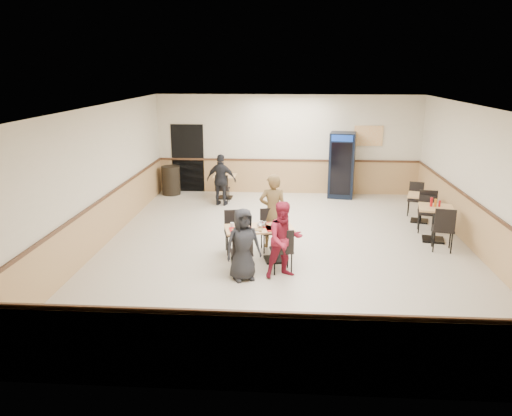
# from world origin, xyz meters

# --- Properties ---
(ground) EXTENTS (10.00, 10.00, 0.00)m
(ground) POSITION_xyz_m (0.00, 0.00, 0.00)
(ground) COLOR beige
(ground) RESTS_ON ground
(room_shell) EXTENTS (10.00, 10.00, 10.00)m
(room_shell) POSITION_xyz_m (1.78, 2.55, 0.58)
(room_shell) COLOR silver
(room_shell) RESTS_ON ground
(main_table) EXTENTS (1.45, 0.95, 0.72)m
(main_table) POSITION_xyz_m (-0.53, -0.79, 0.48)
(main_table) COLOR black
(main_table) RESTS_ON ground
(main_chairs) EXTENTS (1.50, 1.79, 0.91)m
(main_chairs) POSITION_xyz_m (-0.57, -0.81, 0.45)
(main_chairs) COLOR black
(main_chairs) RESTS_ON ground
(diner_woman_left) EXTENTS (0.78, 0.66, 1.35)m
(diner_woman_left) POSITION_xyz_m (-0.77, -1.68, 0.67)
(diner_woman_left) COLOR black
(diner_woman_left) RESTS_ON ground
(diner_woman_right) EXTENTS (0.86, 0.78, 1.44)m
(diner_woman_right) POSITION_xyz_m (-0.02, -1.51, 0.72)
(diner_woman_right) COLOR maroon
(diner_woman_right) RESTS_ON ground
(diner_man_opposite) EXTENTS (0.62, 0.43, 1.61)m
(diner_man_opposite) POSITION_xyz_m (-0.29, 0.09, 0.80)
(diner_man_opposite) COLOR brown
(diner_man_opposite) RESTS_ON ground
(lone_diner) EXTENTS (0.90, 0.50, 1.45)m
(lone_diner) POSITION_xyz_m (-1.85, 3.42, 0.73)
(lone_diner) COLOR black
(lone_diner) RESTS_ON ground
(tabletop_clutter) EXTENTS (1.19, 0.77, 0.12)m
(tabletop_clutter) POSITION_xyz_m (-0.46, -0.83, 0.74)
(tabletop_clutter) COLOR #B90C0E
(tabletop_clutter) RESTS_ON main_table
(side_table_near) EXTENTS (0.87, 0.87, 0.78)m
(side_table_near) POSITION_xyz_m (3.32, 0.73, 0.52)
(side_table_near) COLOR black
(side_table_near) RESTS_ON ground
(side_table_near_chair_south) EXTENTS (0.54, 0.54, 0.99)m
(side_table_near_chair_south) POSITION_xyz_m (3.32, 0.10, 0.50)
(side_table_near_chair_south) COLOR black
(side_table_near_chair_south) RESTS_ON ground
(side_table_near_chair_north) EXTENTS (0.54, 0.54, 0.99)m
(side_table_near_chair_north) POSITION_xyz_m (3.32, 1.35, 0.50)
(side_table_near_chair_north) COLOR black
(side_table_near_chair_north) RESTS_ON ground
(side_table_far) EXTENTS (0.81, 0.81, 0.70)m
(side_table_far) POSITION_xyz_m (3.37, 2.18, 0.47)
(side_table_far) COLOR black
(side_table_far) RESTS_ON ground
(side_table_far_chair_south) EXTENTS (0.51, 0.51, 0.89)m
(side_table_far_chair_south) POSITION_xyz_m (3.37, 1.62, 0.44)
(side_table_far_chair_south) COLOR black
(side_table_far_chair_south) RESTS_ON ground
(side_table_far_chair_north) EXTENTS (0.51, 0.51, 0.89)m
(side_table_far_chair_north) POSITION_xyz_m (3.37, 2.74, 0.44)
(side_table_far_chair_north) COLOR black
(side_table_far_chair_north) RESTS_ON ground
(condiment_caddy) EXTENTS (0.23, 0.06, 0.20)m
(condiment_caddy) POSITION_xyz_m (3.29, 0.78, 0.87)
(condiment_caddy) COLOR #AD0C11
(condiment_caddy) RESTS_ON side_table_near
(back_table) EXTENTS (0.66, 0.66, 0.69)m
(back_table) POSITION_xyz_m (-1.85, 4.20, 0.46)
(back_table) COLOR black
(back_table) RESTS_ON ground
(back_table_chair_lone) EXTENTS (0.42, 0.42, 0.88)m
(back_table_chair_lone) POSITION_xyz_m (-1.85, 3.65, 0.44)
(back_table_chair_lone) COLOR black
(back_table_chair_lone) RESTS_ON ground
(pepsi_cooler) EXTENTS (0.84, 0.84, 1.94)m
(pepsi_cooler) POSITION_xyz_m (1.61, 4.59, 0.97)
(pepsi_cooler) COLOR black
(pepsi_cooler) RESTS_ON ground
(trash_bin) EXTENTS (0.56, 0.56, 0.88)m
(trash_bin) POSITION_xyz_m (-3.56, 4.55, 0.44)
(trash_bin) COLOR black
(trash_bin) RESTS_ON ground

